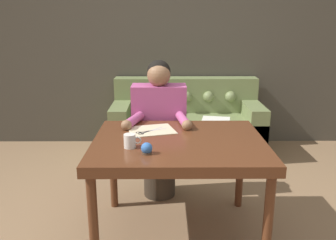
{
  "coord_description": "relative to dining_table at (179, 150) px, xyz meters",
  "views": [
    {
      "loc": [
        -0.07,
        -2.23,
        1.53
      ],
      "look_at": [
        -0.05,
        0.22,
        0.83
      ],
      "focal_mm": 38.0,
      "sensor_mm": 36.0,
      "label": 1
    }
  ],
  "objects": [
    {
      "name": "ground_plane",
      "position": [
        -0.02,
        -0.07,
        -0.66
      ],
      "size": [
        16.0,
        16.0,
        0.0
      ],
      "primitive_type": "plane",
      "color": "#846647"
    },
    {
      "name": "person",
      "position": [
        -0.15,
        0.62,
        -0.05
      ],
      "size": [
        0.53,
        0.58,
        1.21
      ],
      "color": "#33281E",
      "rests_on": "ground_plane"
    },
    {
      "name": "pattern_paper_main",
      "position": [
        -0.2,
        0.21,
        0.08
      ],
      "size": [
        0.39,
        0.35,
        0.0
      ],
      "color": "beige",
      "rests_on": "dining_table"
    },
    {
      "name": "couch",
      "position": [
        0.15,
        1.72,
        -0.35
      ],
      "size": [
        1.71,
        0.77,
        0.85
      ],
      "color": "olive",
      "rests_on": "ground_plane"
    },
    {
      "name": "mug",
      "position": [
        -0.32,
        -0.15,
        0.12
      ],
      "size": [
        0.11,
        0.08,
        0.09
      ],
      "color": "silver",
      "rests_on": "dining_table"
    },
    {
      "name": "scissors",
      "position": [
        -0.23,
        0.17,
        0.08
      ],
      "size": [
        0.22,
        0.19,
        0.01
      ],
      "color": "silver",
      "rests_on": "dining_table"
    },
    {
      "name": "pin_cushion",
      "position": [
        -0.21,
        -0.26,
        0.11
      ],
      "size": [
        0.07,
        0.07,
        0.07
      ],
      "color": "#4C3828",
      "rests_on": "dining_table"
    },
    {
      "name": "dining_table",
      "position": [
        0.0,
        0.0,
        0.0
      ],
      "size": [
        1.17,
        0.95,
        0.73
      ],
      "color": "#562D19",
      "rests_on": "ground_plane"
    },
    {
      "name": "wall_back",
      "position": [
        -0.02,
        2.11,
        0.64
      ],
      "size": [
        8.0,
        0.06,
        2.6
      ],
      "color": "#474238",
      "rests_on": "ground_plane"
    }
  ]
}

